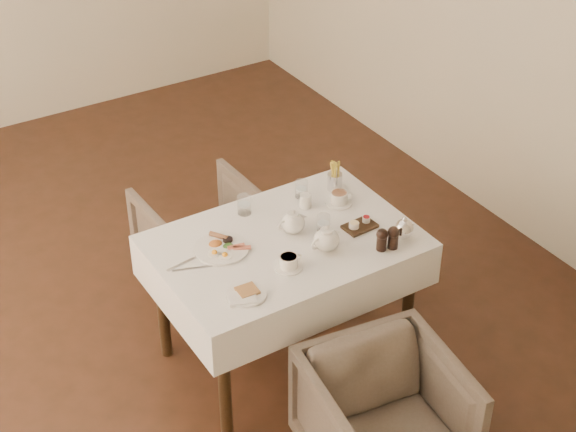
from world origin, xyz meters
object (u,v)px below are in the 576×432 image
(breakfast_plate, at_px, (221,247))
(teapot_centre, at_px, (293,221))
(armchair_near, at_px, (385,419))
(table, at_px, (285,259))
(armchair_far, at_px, (204,237))

(breakfast_plate, xyz_separation_m, teapot_centre, (0.37, -0.06, 0.06))
(armchair_near, height_order, teapot_centre, teapot_centre)
(table, relative_size, armchair_far, 1.92)
(armchair_near, relative_size, armchair_far, 1.01)
(table, relative_size, armchair_near, 1.90)
(armchair_near, xyz_separation_m, breakfast_plate, (-0.28, 0.98, 0.46))
(armchair_near, distance_m, teapot_centre, 1.06)
(table, distance_m, armchair_far, 0.88)
(breakfast_plate, distance_m, teapot_centre, 0.38)
(table, xyz_separation_m, teapot_centre, (0.07, 0.04, 0.18))
(table, height_order, armchair_far, table)
(teapot_centre, bearing_deg, armchair_near, -95.22)
(breakfast_plate, height_order, teapot_centre, teapot_centre)
(breakfast_plate, bearing_deg, teapot_centre, -16.86)
(armchair_far, height_order, breakfast_plate, breakfast_plate)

